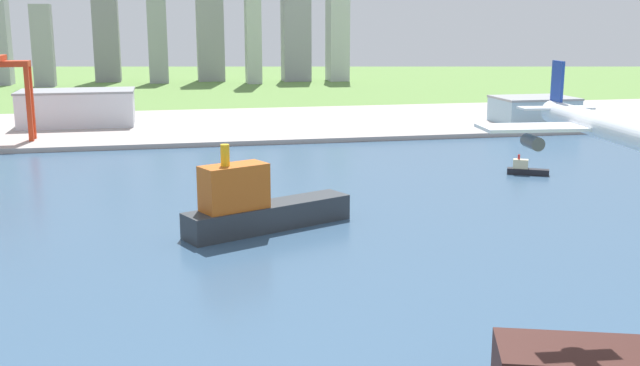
{
  "coord_description": "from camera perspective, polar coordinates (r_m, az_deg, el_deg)",
  "views": [
    {
      "loc": [
        -32.36,
        56.12,
        60.74
      ],
      "look_at": [
        5.92,
        238.27,
        20.16
      ],
      "focal_mm": 42.04,
      "sensor_mm": 36.0,
      "label": 1
    }
  ],
  "objects": [
    {
      "name": "ground_plane",
      "position": [
        253.4,
        -4.19,
        -1.6
      ],
      "size": [
        2400.0,
        2400.0,
        0.0
      ],
      "primitive_type": "plane",
      "color": "#5E8740"
    },
    {
      "name": "water_bay",
      "position": [
        196.31,
        -1.8,
        -5.71
      ],
      "size": [
        840.0,
        360.0,
        0.15
      ],
      "primitive_type": "cube",
      "color": "#385675",
      "rests_on": "ground"
    },
    {
      "name": "industrial_pier",
      "position": [
        439.13,
        -7.56,
        4.41
      ],
      "size": [
        840.0,
        140.0,
        2.5
      ],
      "primitive_type": "cube",
      "color": "#AA9F99",
      "rests_on": "ground"
    },
    {
      "name": "airplane_landing",
      "position": [
        118.74,
        20.41,
        4.13
      ],
      "size": [
        34.8,
        37.38,
        12.21
      ],
      "color": "white"
    },
    {
      "name": "tugboat_small",
      "position": [
        310.67,
        15.38,
        1.02
      ],
      "size": [
        16.06,
        10.96,
        8.04
      ],
      "color": "black",
      "rests_on": "water_bay"
    },
    {
      "name": "container_barge",
      "position": [
        219.47,
        -4.8,
        -1.77
      ],
      "size": [
        52.33,
        31.09,
        26.67
      ],
      "color": "#2D3338",
      "rests_on": "water_bay"
    },
    {
      "name": "port_crane_red",
      "position": [
        396.66,
        -23.03,
        7.21
      ],
      "size": [
        25.78,
        35.06,
        41.66
      ],
      "color": "red",
      "rests_on": "industrial_pier"
    },
    {
      "name": "warehouse_main",
      "position": [
        445.38,
        -17.98,
        5.48
      ],
      "size": [
        63.11,
        33.3,
        19.91
      ],
      "color": "silver",
      "rests_on": "industrial_pier"
    },
    {
      "name": "warehouse_annex",
      "position": [
        452.34,
        15.96,
        5.39
      ],
      "size": [
        44.2,
        32.59,
        14.95
      ],
      "color": "#99BCD1",
      "rests_on": "industrial_pier"
    },
    {
      "name": "distant_skyline",
      "position": [
        765.48,
        -10.94,
        12.4
      ],
      "size": [
        353.1,
        75.47,
        156.78
      ],
      "color": "#A3A2AF",
      "rests_on": "ground"
    }
  ]
}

